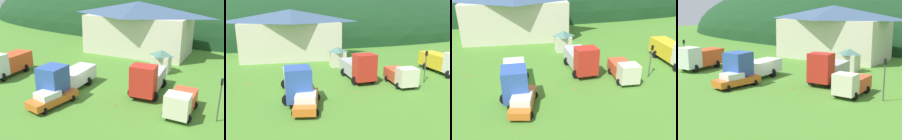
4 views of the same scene
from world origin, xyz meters
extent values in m
plane|color=#4C842D|center=(0.00, 0.00, 0.00)|extent=(200.00, 200.00, 0.00)
ellipsoid|color=#193D1E|center=(0.00, 55.51, 0.00)|extent=(148.35, 60.00, 38.27)
cube|color=beige|center=(-0.71, 18.84, 3.29)|extent=(17.21, 9.17, 6.57)
pyramid|color=#3D5675|center=(-0.71, 18.84, 7.72)|extent=(18.58, 9.90, 2.30)
cube|color=beige|center=(6.28, 10.39, 1.15)|extent=(2.39, 2.05, 2.30)
pyramid|color=#4C7A6B|center=(6.28, 10.39, 2.70)|extent=(2.58, 2.21, 0.80)
cube|color=#E04C23|center=(-11.31, 0.77, 1.62)|extent=(2.87, 4.56, 2.13)
cylinder|color=black|center=(-9.93, -2.50, 0.55)|extent=(1.10, 0.30, 1.10)
cylinder|color=black|center=(-10.26, 1.51, 0.55)|extent=(1.10, 0.30, 1.10)
cylinder|color=black|center=(-12.47, 1.33, 0.55)|extent=(1.10, 0.30, 1.10)
cube|color=#3356AD|center=(-0.69, -3.69, 2.11)|extent=(2.47, 2.68, 3.12)
cube|color=black|center=(-0.69, -3.82, 2.80)|extent=(1.35, 2.12, 1.00)
cube|color=silver|center=(-0.85, 0.40, 1.35)|extent=(2.58, 5.69, 1.60)
cylinder|color=black|center=(0.34, -3.65, 0.55)|extent=(1.10, 0.30, 1.10)
cylinder|color=black|center=(-1.73, -3.73, 0.55)|extent=(1.10, 0.30, 1.10)
cylinder|color=black|center=(0.16, 1.28, 0.55)|extent=(1.10, 0.30, 1.10)
cylinder|color=black|center=(-1.91, 1.21, 0.55)|extent=(1.10, 0.30, 1.10)
cube|color=red|center=(7.42, 0.72, 2.13)|extent=(2.67, 2.16, 3.17)
cube|color=black|center=(7.43, 0.62, 2.83)|extent=(1.48, 1.67, 1.01)
cube|color=#B2B2B7|center=(7.11, 4.07, 1.37)|extent=(2.93, 4.99, 1.64)
cylinder|color=black|center=(8.51, 0.82, 0.55)|extent=(1.10, 0.30, 1.10)
cylinder|color=black|center=(6.32, 0.62, 0.55)|extent=(1.10, 0.30, 1.10)
cylinder|color=black|center=(8.15, 4.88, 0.55)|extent=(1.10, 0.30, 1.10)
cylinder|color=black|center=(5.95, 4.68, 0.55)|extent=(1.10, 0.30, 1.10)
cube|color=beige|center=(11.63, -1.86, 1.42)|extent=(2.14, 1.75, 2.05)
cube|color=black|center=(11.63, -1.95, 1.87)|extent=(1.15, 1.40, 0.65)
cube|color=#DB512D|center=(11.62, 0.61, 1.07)|extent=(2.14, 3.21, 1.34)
cylinder|color=black|center=(12.54, -1.86, 0.40)|extent=(0.80, 0.30, 0.80)
cylinder|color=black|center=(10.71, -1.87, 0.40)|extent=(0.80, 0.30, 0.80)
cylinder|color=black|center=(12.53, 1.09, 0.40)|extent=(0.80, 0.30, 0.80)
cylinder|color=black|center=(10.70, 1.09, 0.40)|extent=(0.80, 0.30, 0.80)
cube|color=orange|center=(0.00, -4.67, 0.69)|extent=(2.80, 5.49, 0.70)
cube|color=silver|center=(-0.11, -5.29, 1.35)|extent=(2.11, 2.37, 0.62)
cylinder|color=black|center=(0.53, -6.57, 0.34)|extent=(0.68, 0.24, 0.68)
cylinder|color=black|center=(-1.14, -6.28, 0.34)|extent=(0.68, 0.24, 0.68)
cylinder|color=black|center=(1.14, -3.05, 0.34)|extent=(0.68, 0.24, 0.68)
cylinder|color=black|center=(-0.53, -2.77, 0.34)|extent=(0.68, 0.24, 0.68)
cylinder|color=#4C4C51|center=(14.83, -0.44, 1.73)|extent=(0.12, 0.12, 3.45)
cube|color=black|center=(14.83, -0.44, 3.73)|extent=(0.20, 0.24, 0.55)
sphere|color=green|center=(14.83, -0.31, 3.73)|extent=(0.14, 0.14, 0.14)
cone|color=orange|center=(-6.41, 3.26, 0.00)|extent=(0.36, 0.36, 0.61)
cone|color=orange|center=(5.58, -1.88, 0.00)|extent=(0.36, 0.36, 0.51)
camera|label=1|loc=(15.95, -22.11, 11.34)|focal=40.48mm
camera|label=2|loc=(-1.43, -24.24, 8.85)|focal=36.29mm
camera|label=3|loc=(0.51, -25.20, 13.14)|focal=39.86mm
camera|label=4|loc=(24.12, -28.42, 8.67)|focal=50.23mm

